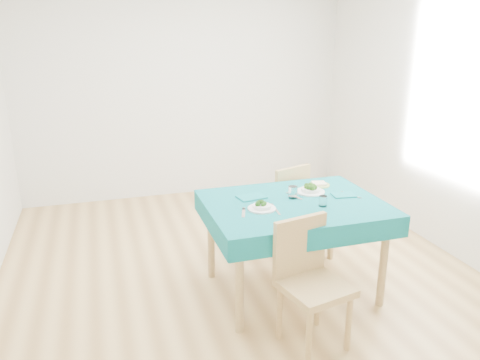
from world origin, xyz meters
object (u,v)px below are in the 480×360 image
object	(u,v)px
bowl_far	(311,188)
side_plate	(319,185)
table	(292,247)
bowl_near	(262,205)
chair_near	(316,277)
chair_far	(279,200)

from	to	relation	value
bowl_far	side_plate	world-z (taller)	bowl_far
table	bowl_far	bearing A→B (deg)	38.14
table	side_plate	size ratio (longest dim) A/B	7.42
table	bowl_near	size ratio (longest dim) A/B	6.45
table	bowl_far	distance (m)	0.50
chair_near	bowl_near	distance (m)	0.69
chair_near	bowl_far	world-z (taller)	chair_near
side_plate	bowl_near	bearing A→B (deg)	-149.69
side_plate	table	bearing A→B (deg)	-139.32
side_plate	chair_near	bearing A→B (deg)	-116.82
chair_far	bowl_near	size ratio (longest dim) A/B	4.72
chair_far	chair_near	bearing A→B (deg)	57.99
chair_far	bowl_far	bearing A→B (deg)	73.28
chair_near	table	bearing A→B (deg)	66.59
table	chair_near	distance (m)	0.70
chair_far	bowl_near	distance (m)	1.00
chair_near	side_plate	xyz separation A→B (m)	(0.50, 0.99, 0.26)
bowl_near	side_plate	bearing A→B (deg)	30.31
side_plate	chair_far	bearing A→B (deg)	111.07
table	chair_far	bearing A→B (deg)	75.94
table	bowl_far	size ratio (longest dim) A/B	5.76
chair_near	side_plate	bearing A→B (deg)	51.15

